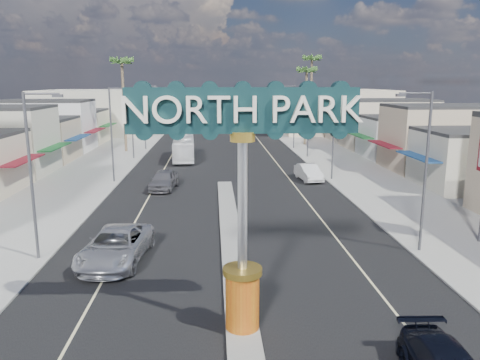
{
  "coord_description": "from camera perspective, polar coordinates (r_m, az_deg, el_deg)",
  "views": [
    {
      "loc": [
        -1.06,
        -14.56,
        9.5
      ],
      "look_at": [
        0.53,
        12.73,
        3.74
      ],
      "focal_mm": 35.0,
      "sensor_mm": 36.0,
      "label": 1
    }
  ],
  "objects": [
    {
      "name": "palm_right_mid",
      "position": [
        71.96,
        8.13,
        12.66
      ],
      "size": [
        2.6,
        2.6,
        12.1
      ],
      "color": "brown",
      "rests_on": "ground"
    },
    {
      "name": "traffic_signal_right",
      "position": [
        59.67,
        6.61,
        6.8
      ],
      "size": [
        5.09,
        0.45,
        6.0
      ],
      "color": "#47474C",
      "rests_on": "ground"
    },
    {
      "name": "streetlight_l_far",
      "position": [
        67.36,
        -11.44,
        7.89
      ],
      "size": [
        2.03,
        0.22,
        9.0
      ],
      "color": "#47474C",
      "rests_on": "ground"
    },
    {
      "name": "sidewalk_right",
      "position": [
        47.97,
        15.03,
        0.14
      ],
      "size": [
        8.0,
        120.0,
        0.12
      ],
      "primitive_type": "cube",
      "color": "gray",
      "rests_on": "ground"
    },
    {
      "name": "city_bus",
      "position": [
        58.47,
        -6.88,
        3.91
      ],
      "size": [
        2.94,
        10.6,
        2.92
      ],
      "primitive_type": "imported",
      "rotation": [
        0.0,
        0.0,
        0.05
      ],
      "color": "white",
      "rests_on": "ground"
    },
    {
      "name": "car_parked_left",
      "position": [
        42.51,
        -9.26,
        0.03
      ],
      "size": [
        2.67,
        5.33,
        1.74
      ],
      "primitive_type": "imported",
      "rotation": [
        0.0,
        0.0,
        -0.12
      ],
      "color": "slate",
      "rests_on": "ground"
    },
    {
      "name": "palm_left_far",
      "position": [
        65.69,
        -14.2,
        13.29
      ],
      "size": [
        2.6,
        2.6,
        13.1
      ],
      "color": "brown",
      "rests_on": "ground"
    },
    {
      "name": "ground",
      "position": [
        45.57,
        -1.93,
        -0.14
      ],
      "size": [
        160.0,
        160.0,
        0.0
      ],
      "primitive_type": "plane",
      "color": "gray",
      "rests_on": "ground"
    },
    {
      "name": "backdrop_far_left",
      "position": [
        92.14,
        -16.63,
        7.99
      ],
      "size": [
        20.0,
        20.0,
        8.0
      ],
      "primitive_type": "cube",
      "color": "#B7B29E",
      "rests_on": "ground"
    },
    {
      "name": "storefront_row_right",
      "position": [
        63.11,
        20.17,
        5.26
      ],
      "size": [
        12.0,
        42.0,
        6.0
      ],
      "primitive_type": "cube",
      "color": "#B7B29E",
      "rests_on": "ground"
    },
    {
      "name": "storefront_row_left",
      "position": [
        62.3,
        -25.01,
        4.8
      ],
      "size": [
        12.0,
        42.0,
        6.0
      ],
      "primitive_type": "cube",
      "color": "beige",
      "rests_on": "ground"
    },
    {
      "name": "car_parked_right",
      "position": [
        46.32,
        8.36,
        0.93
      ],
      "size": [
        2.2,
        4.94,
        1.58
      ],
      "primitive_type": "imported",
      "rotation": [
        0.0,
        0.0,
        0.11
      ],
      "color": "silver",
      "rests_on": "ground"
    },
    {
      "name": "sidewalk_left",
      "position": [
        47.35,
        -19.12,
        -0.27
      ],
      "size": [
        8.0,
        120.0,
        0.12
      ],
      "primitive_type": "cube",
      "color": "gray",
      "rests_on": "ground"
    },
    {
      "name": "backdrop_far_right",
      "position": [
        92.64,
        11.2,
        8.27
      ],
      "size": [
        20.0,
        20.0,
        8.0
      ],
      "primitive_type": "cube",
      "color": "beige",
      "rests_on": "ground"
    },
    {
      "name": "gateway_sign",
      "position": [
        16.95,
        0.32,
        -0.26
      ],
      "size": [
        8.2,
        1.5,
        9.15
      ],
      "color": "#B62B0E",
      "rests_on": "median_island"
    },
    {
      "name": "streetlight_r_near",
      "position": [
        27.48,
        21.45,
        1.79
      ],
      "size": [
        2.03,
        0.22,
        9.0
      ],
      "color": "#47474C",
      "rests_on": "ground"
    },
    {
      "name": "streetlight_l_mid",
      "position": [
        45.75,
        -15.23,
        5.92
      ],
      "size": [
        2.03,
        0.22,
        9.0
      ],
      "color": "#47474C",
      "rests_on": "ground"
    },
    {
      "name": "median_island",
      "position": [
        30.09,
        -1.16,
        -6.34
      ],
      "size": [
        1.3,
        30.0,
        0.16
      ],
      "primitive_type": "cube",
      "color": "gray",
      "rests_on": "ground"
    },
    {
      "name": "streetlight_l_near",
      "position": [
        26.66,
        -23.88,
        1.3
      ],
      "size": [
        2.03,
        0.22,
        9.0
      ],
      "color": "#47474C",
      "rests_on": "ground"
    },
    {
      "name": "suv_left",
      "position": [
        26.09,
        -14.89,
        -7.77
      ],
      "size": [
        3.61,
        6.71,
        1.79
      ],
      "primitive_type": "imported",
      "rotation": [
        0.0,
        0.0,
        -0.1
      ],
      "color": "silver",
      "rests_on": "ground"
    },
    {
      "name": "streetlight_r_mid",
      "position": [
        46.23,
        11.14,
        6.17
      ],
      "size": [
        2.03,
        0.22,
        9.0
      ],
      "color": "#47474C",
      "rests_on": "ground"
    },
    {
      "name": "streetlight_r_far",
      "position": [
        67.69,
        6.51,
        8.07
      ],
      "size": [
        2.03,
        0.22,
        9.0
      ],
      "color": "#47474C",
      "rests_on": "ground"
    },
    {
      "name": "road",
      "position": [
        45.57,
        -1.93,
        -0.13
      ],
      "size": [
        20.0,
        120.0,
        0.01
      ],
      "primitive_type": "cube",
      "color": "black",
      "rests_on": "ground"
    },
    {
      "name": "traffic_signal_left",
      "position": [
        59.35,
        -11.27,
        6.62
      ],
      "size": [
        5.09,
        0.45,
        6.0
      ],
      "color": "#47474C",
      "rests_on": "ground"
    },
    {
      "name": "palm_right_far",
      "position": [
        78.28,
        8.76,
        13.88
      ],
      "size": [
        2.6,
        2.6,
        14.1
      ],
      "color": "brown",
      "rests_on": "ground"
    }
  ]
}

